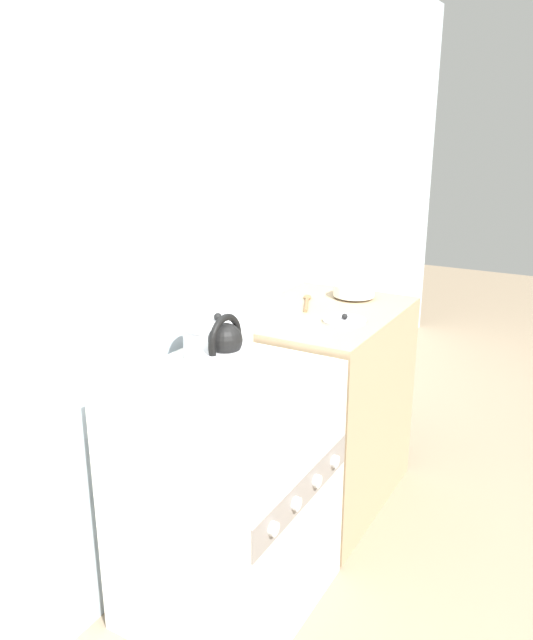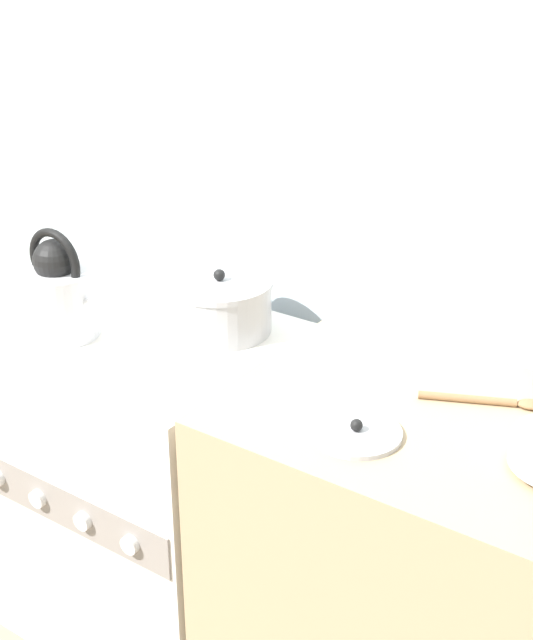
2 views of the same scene
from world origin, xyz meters
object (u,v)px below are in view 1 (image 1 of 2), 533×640
(kettle, at_px, (226,367))
(loose_pot_lid, at_px, (344,320))
(cooking_pot, at_px, (218,338))
(enamel_bowl, at_px, (354,290))
(stove, at_px, (228,494))

(kettle, relative_size, loose_pot_lid, 1.52)
(loose_pot_lid, bearing_deg, kettle, 178.07)
(cooking_pot, distance_m, enamel_bowl, 0.88)
(kettle, height_order, cooking_pot, kettle)
(cooking_pot, bearing_deg, loose_pot_lid, -26.55)
(cooking_pot, xyz_separation_m, enamel_bowl, (0.87, -0.15, -0.00))
(stove, height_order, enamel_bowl, enamel_bowl)
(stove, relative_size, loose_pot_lid, 4.97)
(enamel_bowl, distance_m, loose_pot_lid, 0.37)
(loose_pot_lid, bearing_deg, stove, 168.93)
(kettle, xyz_separation_m, loose_pot_lid, (0.81, -0.03, -0.07))
(stove, height_order, loose_pot_lid, loose_pot_lid)
(stove, relative_size, enamel_bowl, 4.67)
(stove, xyz_separation_m, loose_pot_lid, (0.66, -0.13, 0.46))
(kettle, bearing_deg, enamel_bowl, 3.79)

